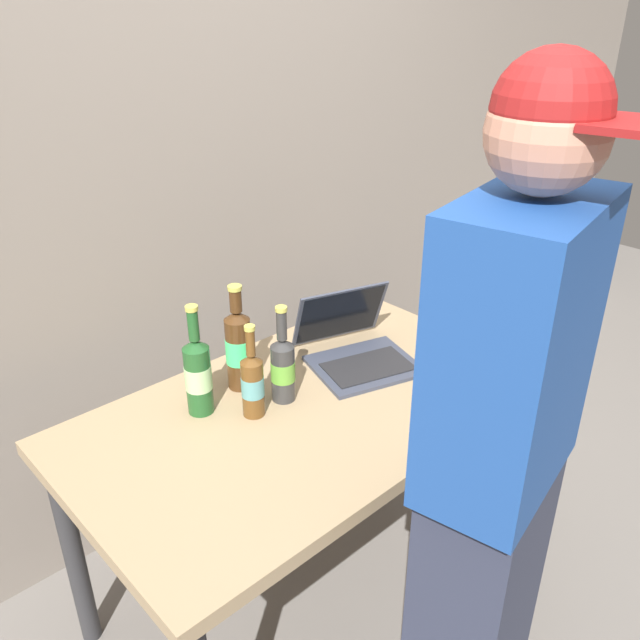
{
  "coord_description": "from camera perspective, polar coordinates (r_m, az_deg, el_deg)",
  "views": [
    {
      "loc": [
        -1.01,
        -1.13,
        1.77
      ],
      "look_at": [
        0.05,
        0.0,
        0.98
      ],
      "focal_mm": 36.39,
      "sensor_mm": 36.0,
      "label": 1
    }
  ],
  "objects": [
    {
      "name": "beer_bottle_amber",
      "position": [
        1.81,
        -3.29,
        -4.11
      ],
      "size": [
        0.07,
        0.07,
        0.29
      ],
      "color": "#333333",
      "rests_on": "desk"
    },
    {
      "name": "person_figure",
      "position": [
        1.43,
        15.13,
        -12.85
      ],
      "size": [
        0.42,
        0.33,
        1.7
      ],
      "color": "#2D3347",
      "rests_on": "ground"
    },
    {
      "name": "desk",
      "position": [
        1.88,
        -1.07,
        -9.53
      ],
      "size": [
        1.33,
        0.78,
        0.73
      ],
      "color": "#9E8460",
      "rests_on": "ground"
    },
    {
      "name": "beer_bottle_brown",
      "position": [
        1.86,
        -7.18,
        -2.38
      ],
      "size": [
        0.08,
        0.08,
        0.32
      ],
      "color": "#472B14",
      "rests_on": "desk"
    },
    {
      "name": "beer_bottle_dark",
      "position": [
        1.75,
        -5.95,
        -5.51
      ],
      "size": [
        0.06,
        0.06,
        0.27
      ],
      "color": "brown",
      "rests_on": "desk"
    },
    {
      "name": "back_wall",
      "position": [
        2.13,
        -14.07,
        13.44
      ],
      "size": [
        6.0,
        0.1,
        2.6
      ],
      "primitive_type": "cube",
      "color": "gray",
      "rests_on": "ground"
    },
    {
      "name": "laptop",
      "position": [
        2.03,
        3.16,
        -2.35
      ],
      "size": [
        0.39,
        0.41,
        0.21
      ],
      "color": "#383D4C",
      "rests_on": "desk"
    },
    {
      "name": "ground_plane",
      "position": [
        2.33,
        -0.92,
        -22.53
      ],
      "size": [
        8.0,
        8.0,
        0.0
      ],
      "primitive_type": "plane",
      "color": "slate",
      "rests_on": "ground"
    },
    {
      "name": "beer_bottle_green",
      "position": [
        1.78,
        -10.68,
        -4.65
      ],
      "size": [
        0.07,
        0.07,
        0.32
      ],
      "color": "#1E5123",
      "rests_on": "desk"
    }
  ]
}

